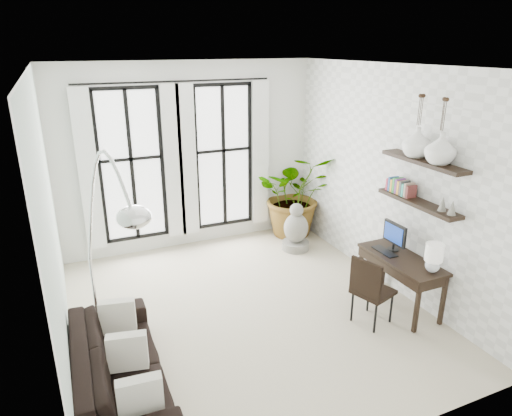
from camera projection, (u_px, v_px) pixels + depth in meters
floor at (246, 310)px, 6.25m from camera, size 5.00×5.00×0.00m
ceiling at (244, 66)px, 5.16m from camera, size 5.00×5.00×0.00m
wall_left at (51, 227)px, 4.85m from camera, size 0.00×5.00×5.00m
wall_right at (390, 180)px, 6.56m from camera, size 0.00×5.00×5.00m
wall_back at (190, 157)px, 7.86m from camera, size 4.50×0.00×4.50m
windows at (180, 162)px, 7.73m from camera, size 3.26×0.13×2.65m
wall_shelves at (418, 185)px, 5.86m from camera, size 0.25×1.30×0.60m
sofa at (119, 368)px, 4.64m from camera, size 0.92×2.24×0.65m
throw_pillows at (128, 352)px, 4.62m from camera, size 0.40×1.52×0.40m
plant at (296, 194)px, 8.50m from camera, size 1.77×1.65×1.60m
desk at (404, 262)px, 6.06m from camera, size 0.53×1.26×1.14m
desk_chair at (370, 287)px, 5.77m from camera, size 0.56×0.56×0.94m
arc_lamp at (106, 204)px, 4.64m from camera, size 0.75×1.41×2.48m
buddha at (296, 230)px, 7.99m from camera, size 0.48×0.48×0.86m
vase_a at (441, 148)px, 5.42m from camera, size 0.37×0.37×0.38m
vase_b at (417, 142)px, 5.77m from camera, size 0.37×0.37×0.38m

